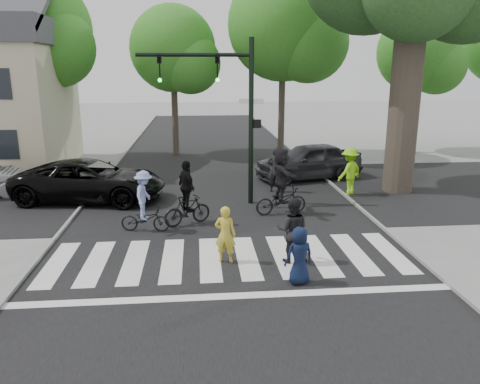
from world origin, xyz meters
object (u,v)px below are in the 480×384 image
Objects in this scene: cyclist_right at (281,185)px; car_grey at (308,161)px; pedestrian_child at (299,256)px; cyclist_mid at (187,199)px; car_suv at (90,181)px; traffic_signal at (228,99)px; cyclist_left at (145,206)px; pedestrian_woman at (225,234)px; pedestrian_adult at (292,230)px.

cyclist_right is 5.66m from car_grey.
cyclist_right reaches higher than pedestrian_child.
cyclist_mid reaches higher than car_suv.
pedestrian_child is (1.20, -6.87, -3.20)m from traffic_signal.
cyclist_right is at bearing -39.46° from traffic_signal.
car_grey is (6.74, 6.59, -0.01)m from cyclist_left.
cyclist_left is 0.91× the size of cyclist_mid.
cyclist_left reaches higher than car_suv.
cyclist_mid is (-2.69, 4.58, 0.17)m from pedestrian_child.
pedestrian_woman is 0.27× the size of car_suv.
traffic_signal reaches higher than cyclist_mid.
traffic_signal is 3.91× the size of pedestrian_woman.
cyclist_mid reaches higher than pedestrian_adult.
car_grey is at bearing -98.94° from pedestrian_woman.
car_grey is (4.39, 9.22, 0.06)m from pedestrian_woman.
car_grey is at bearing -92.68° from pedestrian_adult.
traffic_signal is at bearing 56.96° from cyclist_mid.
cyclist_left is at bearing -20.92° from pedestrian_adult.
car_suv is (-6.44, 7.81, 0.09)m from pedestrian_child.
cyclist_right reaches higher than cyclist_left.
car_suv is (-3.75, 3.23, -0.09)m from cyclist_mid.
pedestrian_woman is at bearing -71.78° from cyclist_mid.
car_suv is (-4.79, 6.39, 0.02)m from pedestrian_woman.
pedestrian_child is 0.80× the size of pedestrian_adult.
cyclist_right reaches higher than pedestrian_adult.
cyclist_mid is at bearing -36.65° from pedestrian_adult.
cyclist_left is 1.41m from cyclist_mid.
pedestrian_adult is at bearing -126.25° from car_suv.
cyclist_left reaches higher than pedestrian_woman.
pedestrian_adult is at bearing -96.20° from cyclist_right.
pedestrian_woman is 1.75m from pedestrian_adult.
cyclist_right is (1.75, -1.44, -2.86)m from traffic_signal.
cyclist_right is at bearing -83.06° from pedestrian_adult.
car_suv is at bearing 161.22° from cyclist_right.
cyclist_mid reaches higher than pedestrian_woman.
cyclist_right reaches higher than car_grey.
cyclist_right is (4.54, 1.39, 0.20)m from cyclist_left.
pedestrian_adult reaches higher than pedestrian_woman.
traffic_signal is 6.16m from car_suv.
cyclist_left is at bearing -59.44° from car_grey.
car_suv is at bearing 123.03° from cyclist_left.
pedestrian_adult is 0.75× the size of cyclist_right.
pedestrian_child is 0.60× the size of cyclist_right.
cyclist_mid is 0.38× the size of car_suv.
cyclist_left is (-2.34, 2.63, 0.07)m from pedestrian_woman.
traffic_signal is 4.28× the size of pedestrian_child.
pedestrian_child is 0.29× the size of car_grey.
pedestrian_adult reaches higher than car_grey.
cyclist_mid is at bearing 22.25° from cyclist_left.
cyclist_mid reaches higher than pedestrian_child.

